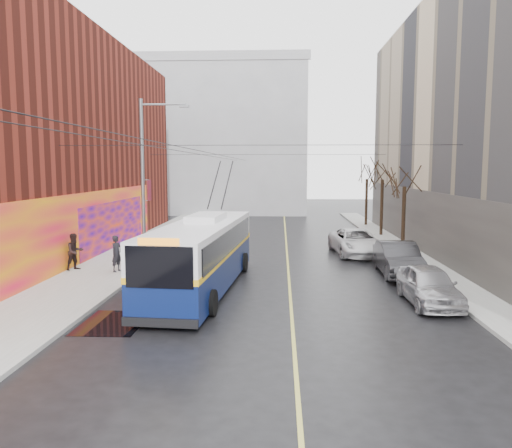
# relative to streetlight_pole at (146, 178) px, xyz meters

# --- Properties ---
(ground) EXTENTS (140.00, 140.00, 0.00)m
(ground) POSITION_rel_streetlight_pole_xyz_m (6.14, -10.00, -4.85)
(ground) COLOR black
(ground) RESTS_ON ground
(sidewalk_left) EXTENTS (4.00, 60.00, 0.15)m
(sidewalk_left) POSITION_rel_streetlight_pole_xyz_m (-1.86, 2.00, -4.77)
(sidewalk_left) COLOR gray
(sidewalk_left) RESTS_ON ground
(sidewalk_right) EXTENTS (2.00, 60.00, 0.15)m
(sidewalk_right) POSITION_rel_streetlight_pole_xyz_m (15.14, 2.00, -4.77)
(sidewalk_right) COLOR gray
(sidewalk_right) RESTS_ON ground
(lane_line) EXTENTS (0.12, 50.00, 0.01)m
(lane_line) POSITION_rel_streetlight_pole_xyz_m (7.64, 4.00, -4.84)
(lane_line) COLOR #BFB74C
(lane_line) RESTS_ON ground
(building_left) EXTENTS (12.11, 36.00, 14.00)m
(building_left) POSITION_rel_streetlight_pole_xyz_m (-9.85, 3.99, 2.14)
(building_left) COLOR #5F1C13
(building_left) RESTS_ON ground
(building_far) EXTENTS (20.50, 12.10, 18.00)m
(building_far) POSITION_rel_streetlight_pole_xyz_m (0.14, 34.99, 4.17)
(building_far) COLOR gray
(building_far) RESTS_ON ground
(streetlight_pole) EXTENTS (2.65, 0.60, 9.00)m
(streetlight_pole) POSITION_rel_streetlight_pole_xyz_m (0.00, 0.00, 0.00)
(streetlight_pole) COLOR slate
(streetlight_pole) RESTS_ON ground
(catenary_wires) EXTENTS (18.00, 60.00, 0.22)m
(catenary_wires) POSITION_rel_streetlight_pole_xyz_m (3.60, 4.77, 1.40)
(catenary_wires) COLOR black
(tree_near) EXTENTS (3.20, 3.20, 6.40)m
(tree_near) POSITION_rel_streetlight_pole_xyz_m (15.14, 6.00, 0.13)
(tree_near) COLOR black
(tree_near) RESTS_ON ground
(tree_mid) EXTENTS (3.20, 3.20, 6.68)m
(tree_mid) POSITION_rel_streetlight_pole_xyz_m (15.14, 13.00, 0.41)
(tree_mid) COLOR black
(tree_mid) RESTS_ON ground
(tree_far) EXTENTS (3.20, 3.20, 6.57)m
(tree_far) POSITION_rel_streetlight_pole_xyz_m (15.14, 20.00, 0.30)
(tree_far) COLOR black
(tree_far) RESTS_ON ground
(puddle) EXTENTS (2.17, 2.95, 0.01)m
(puddle) POSITION_rel_streetlight_pole_xyz_m (1.35, -9.72, -4.84)
(puddle) COLOR black
(puddle) RESTS_ON ground
(pigeons_flying) EXTENTS (4.45, 1.16, 1.08)m
(pigeons_flying) POSITION_rel_streetlight_pole_xyz_m (3.26, -0.14, 2.29)
(pigeons_flying) COLOR slate
(trolleybus) EXTENTS (3.55, 12.34, 5.78)m
(trolleybus) POSITION_rel_streetlight_pole_xyz_m (3.73, -4.70, -3.24)
(trolleybus) COLOR #081443
(trolleybus) RESTS_ON ground
(parked_car_a) EXTENTS (1.87, 4.54, 1.54)m
(parked_car_a) POSITION_rel_streetlight_pole_xyz_m (13.11, -6.72, -4.08)
(parked_car_a) COLOR #ABABB0
(parked_car_a) RESTS_ON ground
(parked_car_b) EXTENTS (1.86, 5.11, 1.67)m
(parked_car_b) POSITION_rel_streetlight_pole_xyz_m (13.14, -1.37, -4.01)
(parked_car_b) COLOR #2A2A2C
(parked_car_b) RESTS_ON ground
(parked_car_c) EXTENTS (3.18, 6.00, 1.61)m
(parked_car_c) POSITION_rel_streetlight_pole_xyz_m (11.94, 4.56, -4.04)
(parked_car_c) COLOR silver
(parked_car_c) RESTS_ON ground
(following_car) EXTENTS (2.46, 4.94, 1.62)m
(following_car) POSITION_rel_streetlight_pole_xyz_m (2.71, 8.17, -4.04)
(following_car) COLOR #B9B9BE
(following_car) RESTS_ON ground
(pedestrian_a) EXTENTS (0.66, 0.79, 1.84)m
(pedestrian_a) POSITION_rel_streetlight_pole_xyz_m (-1.07, -1.86, -3.78)
(pedestrian_a) COLOR black
(pedestrian_a) RESTS_ON sidewalk_left
(pedestrian_b) EXTENTS (1.13, 1.17, 1.90)m
(pedestrian_b) POSITION_rel_streetlight_pole_xyz_m (-3.36, -1.55, -3.75)
(pedestrian_b) COLOR black
(pedestrian_b) RESTS_ON sidewalk_left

